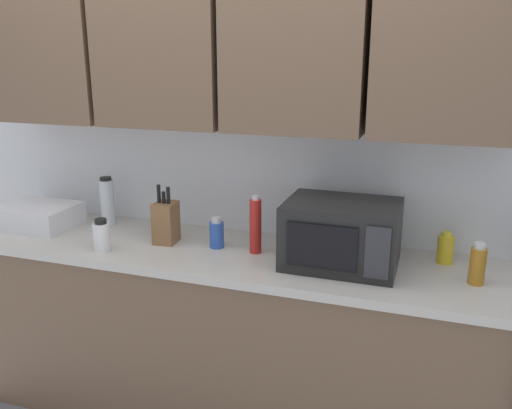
# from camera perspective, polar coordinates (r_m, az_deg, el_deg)

# --- Properties ---
(wall_back_with_cabinets) EXTENTS (3.44, 0.38, 2.60)m
(wall_back_with_cabinets) POSITION_cam_1_polar(r_m,az_deg,el_deg) (2.60, -2.14, 11.13)
(wall_back_with_cabinets) COLOR white
(wall_back_with_cabinets) RESTS_ON ground_plane
(counter_run) EXTENTS (2.57, 0.63, 0.90)m
(counter_run) POSITION_cam_1_polar(r_m,az_deg,el_deg) (2.73, -3.68, -13.59)
(counter_run) COLOR brown
(counter_run) RESTS_ON ground_plane
(microwave) EXTENTS (0.48, 0.37, 0.28)m
(microwave) POSITION_cam_1_polar(r_m,az_deg,el_deg) (2.34, 9.05, -3.11)
(microwave) COLOR black
(microwave) RESTS_ON counter_run
(dish_rack) EXTENTS (0.38, 0.30, 0.12)m
(dish_rack) POSITION_cam_1_polar(r_m,az_deg,el_deg) (3.05, -22.04, -1.13)
(dish_rack) COLOR silver
(dish_rack) RESTS_ON counter_run
(knife_block) EXTENTS (0.11, 0.13, 0.29)m
(knife_block) POSITION_cam_1_polar(r_m,az_deg,el_deg) (2.63, -9.54, -1.82)
(knife_block) COLOR brown
(knife_block) RESTS_ON counter_run
(bottle_yellow_mustard) EXTENTS (0.07, 0.07, 0.14)m
(bottle_yellow_mustard) POSITION_cam_1_polar(r_m,az_deg,el_deg) (2.50, 19.44, -4.44)
(bottle_yellow_mustard) COLOR gold
(bottle_yellow_mustard) RESTS_ON counter_run
(bottle_blue_cleaner) EXTENTS (0.07, 0.07, 0.15)m
(bottle_blue_cleaner) POSITION_cam_1_polar(r_m,az_deg,el_deg) (2.54, -4.19, -3.10)
(bottle_blue_cleaner) COLOR #2D56B7
(bottle_blue_cleaner) RESTS_ON counter_run
(bottle_amber_vinegar) EXTENTS (0.06, 0.06, 0.17)m
(bottle_amber_vinegar) POSITION_cam_1_polar(r_m,az_deg,el_deg) (2.32, 22.43, -5.92)
(bottle_amber_vinegar) COLOR #AD701E
(bottle_amber_vinegar) RESTS_ON counter_run
(bottle_white_jar) EXTENTS (0.08, 0.08, 0.15)m
(bottle_white_jar) POSITION_cam_1_polar(r_m,az_deg,el_deg) (2.59, -16.03, -3.22)
(bottle_white_jar) COLOR white
(bottle_white_jar) RESTS_ON counter_run
(bottle_clear_tall) EXTENTS (0.07, 0.07, 0.26)m
(bottle_clear_tall) POSITION_cam_1_polar(r_m,az_deg,el_deg) (2.96, -15.48, 0.29)
(bottle_clear_tall) COLOR silver
(bottle_clear_tall) RESTS_ON counter_run
(bottle_red_sauce) EXTENTS (0.05, 0.05, 0.27)m
(bottle_red_sauce) POSITION_cam_1_polar(r_m,az_deg,el_deg) (2.45, -0.05, -2.26)
(bottle_red_sauce) COLOR red
(bottle_red_sauce) RESTS_ON counter_run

